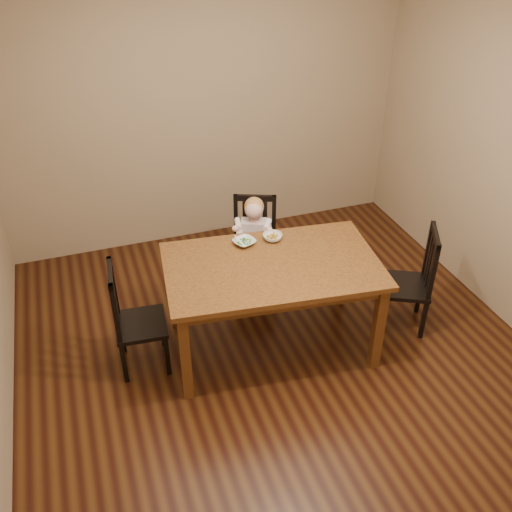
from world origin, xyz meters
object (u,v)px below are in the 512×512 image
object	(u,v)px
chair_left	(134,320)
toddler	(254,238)
chair_right	(412,281)
bowl_veg	(273,237)
chair_child	(254,248)
bowl_peas	(244,242)
dining_table	(272,274)

from	to	relation	value
chair_left	toddler	size ratio (longest dim) A/B	1.78
chair_right	bowl_veg	xyz separation A→B (m)	(-1.06, 0.44, 0.39)
chair_child	chair_right	world-z (taller)	chair_right
chair_child	chair_right	xyz separation A→B (m)	(1.05, -0.90, 0.00)
chair_left	chair_right	world-z (taller)	chair_right
chair_child	chair_left	world-z (taller)	chair_left
chair_child	bowl_peas	world-z (taller)	chair_child
dining_table	chair_right	distance (m)	1.22
chair_child	chair_left	bearing A→B (deg)	50.93
chair_left	bowl_veg	size ratio (longest dim) A/B	5.89
chair_right	toddler	size ratio (longest dim) A/B	1.79
dining_table	chair_right	bearing A→B (deg)	-5.71
bowl_peas	chair_right	bearing A→B (deg)	-18.90
chair_child	chair_left	distance (m)	1.34
bowl_peas	bowl_veg	distance (m)	0.23
chair_left	toddler	bearing A→B (deg)	122.64
bowl_peas	chair_left	bearing A→B (deg)	-168.55
chair_left	chair_child	bearing A→B (deg)	123.91
dining_table	chair_child	xyz separation A→B (m)	(0.13, 0.79, -0.27)
chair_left	chair_right	distance (m)	2.24
chair_child	chair_right	size ratio (longest dim) A/B	0.99
chair_child	toddler	xyz separation A→B (m)	(-0.02, -0.04, 0.13)
toddler	bowl_peas	size ratio (longest dim) A/B	3.08
toddler	chair_left	bearing A→B (deg)	49.67
dining_table	bowl_peas	world-z (taller)	bowl_peas
chair_right	bowl_veg	world-z (taller)	chair_right
chair_child	bowl_veg	xyz separation A→B (m)	(-0.01, -0.47, 0.39)
chair_left	toddler	world-z (taller)	chair_left
chair_child	bowl_veg	bearing A→B (deg)	111.17
dining_table	bowl_veg	world-z (taller)	bowl_veg
toddler	bowl_peas	world-z (taller)	bowl_peas
bowl_peas	bowl_veg	bearing A→B (deg)	-1.64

